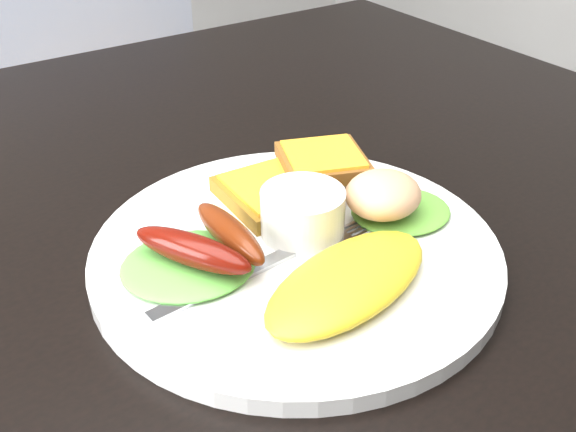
# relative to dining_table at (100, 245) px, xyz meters

# --- Properties ---
(dining_table) EXTENTS (1.20, 0.80, 0.04)m
(dining_table) POSITION_rel_dining_table_xyz_m (0.00, 0.00, 0.00)
(dining_table) COLOR black
(dining_table) RESTS_ON ground
(dining_chair) EXTENTS (0.51, 0.51, 0.06)m
(dining_chair) POSITION_rel_dining_table_xyz_m (0.33, 0.76, -0.28)
(dining_chair) COLOR #A2754E
(dining_chair) RESTS_ON ground
(plate) EXTENTS (0.29, 0.29, 0.01)m
(plate) POSITION_rel_dining_table_xyz_m (0.10, -0.13, 0.03)
(plate) COLOR white
(plate) RESTS_ON dining_table
(lettuce_left) EXTENTS (0.11, 0.11, 0.01)m
(lettuce_left) POSITION_rel_dining_table_xyz_m (0.03, -0.11, 0.04)
(lettuce_left) COLOR green
(lettuce_left) RESTS_ON plate
(lettuce_right) EXTENTS (0.09, 0.09, 0.01)m
(lettuce_right) POSITION_rel_dining_table_xyz_m (0.19, -0.14, 0.04)
(lettuce_right) COLOR #5C9025
(lettuce_right) RESTS_ON plate
(omelette) EXTENTS (0.15, 0.10, 0.02)m
(omelette) POSITION_rel_dining_table_xyz_m (0.10, -0.19, 0.04)
(omelette) COLOR yellow
(omelette) RESTS_ON plate
(sausage_a) EXTENTS (0.06, 0.09, 0.02)m
(sausage_a) POSITION_rel_dining_table_xyz_m (0.03, -0.12, 0.05)
(sausage_a) COLOR #630302
(sausage_a) RESTS_ON lettuce_left
(sausage_b) EXTENTS (0.02, 0.09, 0.02)m
(sausage_b) POSITION_rel_dining_table_xyz_m (0.06, -0.11, 0.05)
(sausage_b) COLOR #682E11
(sausage_b) RESTS_ON lettuce_left
(ramekin) EXTENTS (0.07, 0.07, 0.04)m
(ramekin) POSITION_rel_dining_table_xyz_m (0.12, -0.12, 0.05)
(ramekin) COLOR white
(ramekin) RESTS_ON plate
(toast_a) EXTENTS (0.08, 0.08, 0.01)m
(toast_a) POSITION_rel_dining_table_xyz_m (0.13, -0.06, 0.04)
(toast_a) COLOR olive
(toast_a) RESTS_ON plate
(toast_b) EXTENTS (0.09, 0.09, 0.01)m
(toast_b) POSITION_rel_dining_table_xyz_m (0.17, -0.06, 0.05)
(toast_b) COLOR brown
(toast_b) RESTS_ON toast_a
(potato_salad) EXTENTS (0.07, 0.07, 0.03)m
(potato_salad) POSITION_rel_dining_table_xyz_m (0.17, -0.14, 0.06)
(potato_salad) COLOR beige
(potato_salad) RESTS_ON lettuce_right
(fork) EXTENTS (0.14, 0.02, 0.00)m
(fork) POSITION_rel_dining_table_xyz_m (0.05, -0.14, 0.03)
(fork) COLOR #ADAFB7
(fork) RESTS_ON plate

